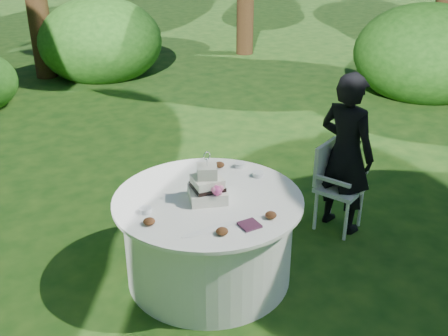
{
  "coord_description": "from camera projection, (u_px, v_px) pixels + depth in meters",
  "views": [
    {
      "loc": [
        -1.75,
        -3.32,
        2.82
      ],
      "look_at": [
        0.15,
        0.0,
        1.0
      ],
      "focal_mm": 42.0,
      "sensor_mm": 36.0,
      "label": 1
    }
  ],
  "objects": [
    {
      "name": "ground",
      "position": [
        209.0,
        274.0,
        4.6
      ],
      "size": [
        80.0,
        80.0,
        0.0
      ],
      "primitive_type": "plane",
      "color": "#133C10",
      "rests_on": "ground"
    },
    {
      "name": "napkins",
      "position": [
        250.0,
        225.0,
        3.86
      ],
      "size": [
        0.14,
        0.14,
        0.02
      ],
      "primitive_type": "cube",
      "color": "#461E34",
      "rests_on": "table"
    },
    {
      "name": "petal_cups",
      "position": [
        216.0,
        206.0,
        4.09
      ],
      "size": [
        1.03,
        1.08,
        0.05
      ],
      "color": "#562D16",
      "rests_on": "table"
    },
    {
      "name": "guest",
      "position": [
        346.0,
        154.0,
        4.99
      ],
      "size": [
        0.52,
        0.66,
        1.6
      ],
      "primitive_type": "imported",
      "rotation": [
        0.0,
        0.0,
        1.83
      ],
      "color": "black",
      "rests_on": "ground"
    },
    {
      "name": "feather_plume",
      "position": [
        211.0,
        229.0,
        3.82
      ],
      "size": [
        0.48,
        0.07,
        0.01
      ],
      "primitive_type": "ellipsoid",
      "color": "white",
      "rests_on": "table"
    },
    {
      "name": "votives",
      "position": [
        217.0,
        182.0,
        4.48
      ],
      "size": [
        1.2,
        0.44,
        0.04
      ],
      "color": "white",
      "rests_on": "table"
    },
    {
      "name": "cake",
      "position": [
        208.0,
        187.0,
        4.19
      ],
      "size": [
        0.37,
        0.37,
        0.42
      ],
      "color": "white",
      "rests_on": "table"
    },
    {
      "name": "chair",
      "position": [
        334.0,
        180.0,
        5.12
      ],
      "size": [
        0.53,
        0.53,
        0.88
      ],
      "color": "white",
      "rests_on": "ground"
    },
    {
      "name": "table",
      "position": [
        209.0,
        237.0,
        4.43
      ],
      "size": [
        1.56,
        1.56,
        0.77
      ],
      "color": "silver",
      "rests_on": "ground"
    }
  ]
}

